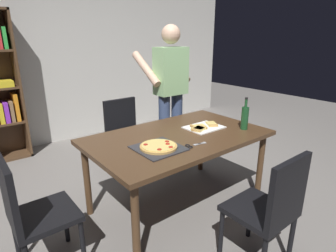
% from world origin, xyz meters
% --- Properties ---
extents(ground_plane, '(12.00, 12.00, 0.00)m').
position_xyz_m(ground_plane, '(0.00, 0.00, 0.00)').
color(ground_plane, gray).
extents(back_wall, '(6.40, 0.10, 2.80)m').
position_xyz_m(back_wall, '(0.00, 2.60, 1.40)').
color(back_wall, silver).
rests_on(back_wall, ground_plane).
extents(dining_table, '(1.65, 1.00, 0.75)m').
position_xyz_m(dining_table, '(0.00, 0.00, 0.68)').
color(dining_table, '#4C331E').
rests_on(dining_table, ground_plane).
extents(chair_near_camera, '(0.42, 0.42, 0.90)m').
position_xyz_m(chair_near_camera, '(-0.00, -0.99, 0.51)').
color(chair_near_camera, black).
rests_on(chair_near_camera, ground_plane).
extents(chair_far_side, '(0.42, 0.42, 0.90)m').
position_xyz_m(chair_far_side, '(0.00, 0.99, 0.51)').
color(chair_far_side, black).
rests_on(chair_far_side, ground_plane).
extents(chair_left_end, '(0.42, 0.42, 0.90)m').
position_xyz_m(chair_left_end, '(-1.31, 0.00, 0.51)').
color(chair_left_end, black).
rests_on(chair_left_end, ground_plane).
extents(person_serving_pizza, '(0.55, 0.54, 1.75)m').
position_xyz_m(person_serving_pizza, '(0.52, 0.77, 1.00)').
color(person_serving_pizza, '#38476B').
rests_on(person_serving_pizza, ground_plane).
extents(pepperoni_pizza_on_tray, '(0.37, 0.37, 0.04)m').
position_xyz_m(pepperoni_pizza_on_tray, '(-0.33, -0.15, 0.77)').
color(pepperoni_pizza_on_tray, '#2D2D33').
rests_on(pepperoni_pizza_on_tray, dining_table).
extents(pizza_slices_on_towel, '(0.37, 0.28, 0.03)m').
position_xyz_m(pizza_slices_on_towel, '(0.32, -0.00, 0.76)').
color(pizza_slices_on_towel, white).
rests_on(pizza_slices_on_towel, dining_table).
extents(wine_bottle, '(0.07, 0.07, 0.32)m').
position_xyz_m(wine_bottle, '(0.62, -0.27, 0.87)').
color(wine_bottle, '#194723').
rests_on(wine_bottle, dining_table).
extents(kitchen_scissors, '(0.20, 0.09, 0.01)m').
position_xyz_m(kitchen_scissors, '(-0.08, -0.28, 0.76)').
color(kitchen_scissors, silver).
rests_on(kitchen_scissors, dining_table).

